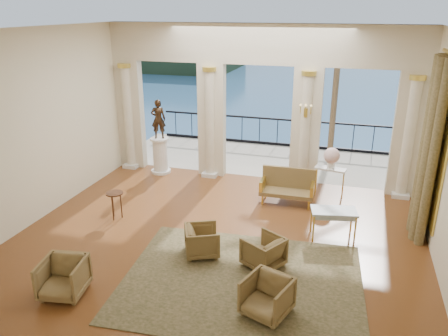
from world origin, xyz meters
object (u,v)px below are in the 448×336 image
(pedestal, at_px, (160,156))
(statue, at_px, (158,119))
(armchair_c, at_px, (263,250))
(game_table, at_px, (334,213))
(armchair_b, at_px, (267,295))
(console_table, at_px, (330,173))
(settee, at_px, (288,186))
(side_table, at_px, (115,196))
(armchair_a, at_px, (63,276))
(armchair_d, at_px, (202,239))

(pedestal, height_order, statue, statue)
(armchair_c, bearing_deg, game_table, 171.98)
(armchair_b, height_order, pedestal, pedestal)
(armchair_c, bearing_deg, console_table, -163.82)
(settee, xyz_separation_m, side_table, (-3.88, -2.14, 0.12))
(statue, height_order, console_table, statue)
(pedestal, xyz_separation_m, console_table, (5.19, -0.25, 0.11))
(statue, bearing_deg, armchair_a, 80.66)
(armchair_b, bearing_deg, armchair_a, -152.64)
(armchair_b, height_order, armchair_c, armchair_b)
(statue, bearing_deg, armchair_c, 116.37)
(armchair_d, relative_size, settee, 0.50)
(game_table, relative_size, statue, 0.90)
(armchair_b, distance_m, armchair_d, 2.24)
(side_table, bearing_deg, armchair_d, -20.69)
(pedestal, bearing_deg, statue, -45.00)
(armchair_c, bearing_deg, statue, -105.55)
(armchair_a, relative_size, armchair_d, 1.10)
(console_table, bearing_deg, statue, -172.43)
(armchair_b, xyz_separation_m, statue, (-4.54, 5.71, 1.35))
(armchair_d, distance_m, pedestal, 5.11)
(armchair_b, xyz_separation_m, settee, (-0.38, 4.61, 0.09))
(armchair_d, relative_size, side_table, 1.03)
(armchair_c, height_order, pedestal, pedestal)
(armchair_a, bearing_deg, armchair_b, -1.78)
(settee, bearing_deg, armchair_d, -113.66)
(armchair_d, bearing_deg, game_table, -84.23)
(game_table, distance_m, console_table, 2.46)
(armchair_b, distance_m, armchair_c, 1.46)
(armchair_a, height_order, side_table, armchair_a)
(statue, bearing_deg, settee, 147.29)
(armchair_a, relative_size, side_table, 1.14)
(settee, relative_size, side_table, 2.08)
(game_table, xyz_separation_m, side_table, (-5.16, -0.54, -0.03))
(settee, bearing_deg, armchair_b, -86.47)
(console_table, bearing_deg, pedestal, -172.43)
(game_table, bearing_deg, statue, 141.79)
(armchair_a, xyz_separation_m, armchair_d, (1.93, 2.01, -0.04))
(armchair_a, relative_size, armchair_b, 1.03)
(statue, height_order, side_table, statue)
(armchair_c, relative_size, pedestal, 0.64)
(game_table, bearing_deg, armchair_b, -118.32)
(armchair_c, relative_size, settee, 0.50)
(armchair_b, xyz_separation_m, game_table, (0.89, 3.01, 0.24))
(armchair_b, xyz_separation_m, armchair_c, (-0.36, 1.42, -0.02))
(armchair_a, bearing_deg, statue, 88.51)
(armchair_c, relative_size, game_table, 0.66)
(armchair_c, xyz_separation_m, side_table, (-3.91, 1.05, 0.23))
(settee, bearing_deg, pedestal, 163.99)
(armchair_b, distance_m, game_table, 3.15)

